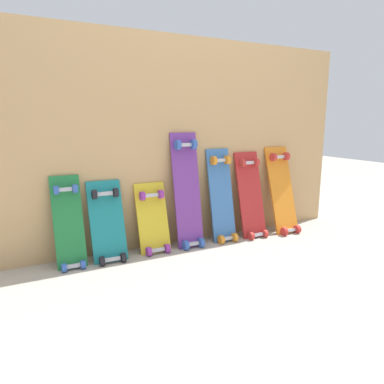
{
  "coord_description": "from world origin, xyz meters",
  "views": [
    {
      "loc": [
        -1.09,
        -2.26,
        0.91
      ],
      "look_at": [
        0.0,
        -0.07,
        0.4
      ],
      "focal_mm": 32.66,
      "sensor_mm": 36.0,
      "label": 1
    }
  ],
  "objects_px": {
    "skateboard_green": "(69,228)",
    "skateboard_red": "(251,199)",
    "skateboard_purple": "(188,195)",
    "skateboard_blue": "(222,199)",
    "skateboard_teal": "(108,226)",
    "skateboard_orange": "(283,194)",
    "skateboard_yellow": "(153,223)"
  },
  "relations": [
    {
      "from": "skateboard_green",
      "to": "skateboard_red",
      "type": "relative_size",
      "value": 0.88
    },
    {
      "from": "skateboard_purple",
      "to": "skateboard_blue",
      "type": "relative_size",
      "value": 1.16
    },
    {
      "from": "skateboard_green",
      "to": "skateboard_purple",
      "type": "height_order",
      "value": "skateboard_purple"
    },
    {
      "from": "skateboard_teal",
      "to": "skateboard_purple",
      "type": "xyz_separation_m",
      "value": [
        0.59,
        0.01,
        0.15
      ]
    },
    {
      "from": "skateboard_teal",
      "to": "skateboard_orange",
      "type": "xyz_separation_m",
      "value": [
        1.44,
        -0.03,
        0.09
      ]
    },
    {
      "from": "skateboard_teal",
      "to": "skateboard_yellow",
      "type": "height_order",
      "value": "skateboard_teal"
    },
    {
      "from": "skateboard_teal",
      "to": "skateboard_red",
      "type": "distance_m",
      "value": 1.14
    },
    {
      "from": "skateboard_blue",
      "to": "skateboard_red",
      "type": "xyz_separation_m",
      "value": [
        0.26,
        -0.01,
        -0.02
      ]
    },
    {
      "from": "skateboard_teal",
      "to": "skateboard_blue",
      "type": "distance_m",
      "value": 0.88
    },
    {
      "from": "skateboard_yellow",
      "to": "skateboard_orange",
      "type": "bearing_deg",
      "value": -1.92
    },
    {
      "from": "skateboard_green",
      "to": "skateboard_teal",
      "type": "distance_m",
      "value": 0.24
    },
    {
      "from": "skateboard_blue",
      "to": "skateboard_orange",
      "type": "xyz_separation_m",
      "value": [
        0.56,
        -0.03,
        -0.0
      ]
    },
    {
      "from": "skateboard_purple",
      "to": "skateboard_orange",
      "type": "height_order",
      "value": "skateboard_purple"
    },
    {
      "from": "skateboard_purple",
      "to": "skateboard_yellow",
      "type": "bearing_deg",
      "value": -180.0
    },
    {
      "from": "skateboard_teal",
      "to": "skateboard_orange",
      "type": "distance_m",
      "value": 1.44
    },
    {
      "from": "skateboard_purple",
      "to": "skateboard_blue",
      "type": "height_order",
      "value": "skateboard_purple"
    },
    {
      "from": "skateboard_orange",
      "to": "skateboard_teal",
      "type": "bearing_deg",
      "value": 178.95
    },
    {
      "from": "skateboard_yellow",
      "to": "skateboard_red",
      "type": "bearing_deg",
      "value": -1.21
    },
    {
      "from": "skateboard_green",
      "to": "skateboard_purple",
      "type": "bearing_deg",
      "value": 0.3
    },
    {
      "from": "skateboard_yellow",
      "to": "skateboard_teal",
      "type": "bearing_deg",
      "value": -178.01
    },
    {
      "from": "skateboard_purple",
      "to": "skateboard_orange",
      "type": "distance_m",
      "value": 0.85
    },
    {
      "from": "skateboard_yellow",
      "to": "skateboard_blue",
      "type": "bearing_deg",
      "value": -0.45
    },
    {
      "from": "skateboard_yellow",
      "to": "skateboard_red",
      "type": "height_order",
      "value": "skateboard_red"
    },
    {
      "from": "skateboard_yellow",
      "to": "skateboard_blue",
      "type": "relative_size",
      "value": 0.72
    },
    {
      "from": "skateboard_green",
      "to": "skateboard_yellow",
      "type": "height_order",
      "value": "skateboard_green"
    },
    {
      "from": "skateboard_green",
      "to": "skateboard_red",
      "type": "height_order",
      "value": "skateboard_red"
    },
    {
      "from": "skateboard_teal",
      "to": "skateboard_yellow",
      "type": "xyz_separation_m",
      "value": [
        0.32,
        0.01,
        -0.02
      ]
    },
    {
      "from": "skateboard_green",
      "to": "skateboard_orange",
      "type": "distance_m",
      "value": 1.68
    },
    {
      "from": "skateboard_blue",
      "to": "skateboard_orange",
      "type": "height_order",
      "value": "skateboard_blue"
    },
    {
      "from": "skateboard_teal",
      "to": "skateboard_blue",
      "type": "xyz_separation_m",
      "value": [
        0.87,
        0.01,
        0.09
      ]
    },
    {
      "from": "skateboard_teal",
      "to": "skateboard_red",
      "type": "xyz_separation_m",
      "value": [
        1.14,
        -0.01,
        0.07
      ]
    },
    {
      "from": "skateboard_blue",
      "to": "skateboard_teal",
      "type": "bearing_deg",
      "value": -179.56
    }
  ]
}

